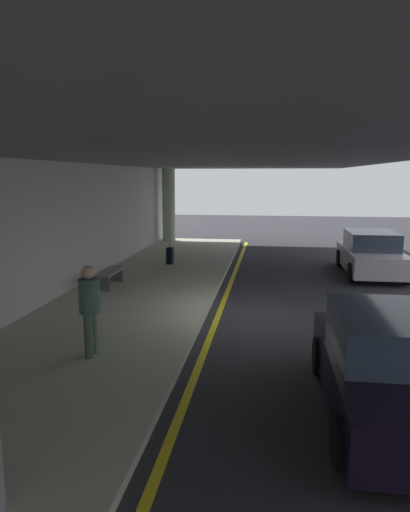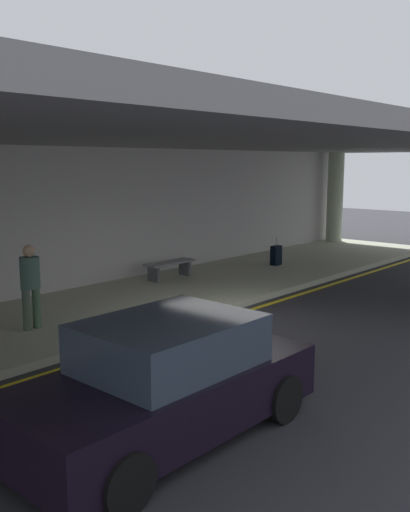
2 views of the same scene
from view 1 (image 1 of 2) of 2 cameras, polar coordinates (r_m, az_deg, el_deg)
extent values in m
plane|color=#29292D|center=(11.56, 5.25, -7.39)|extent=(60.00, 60.00, 0.00)
cube|color=#AFB299|center=(12.08, -9.68, -6.37)|extent=(26.00, 4.20, 0.15)
cube|color=yellow|center=(11.62, 1.65, -7.25)|extent=(26.00, 0.14, 0.01)
cylinder|color=#AAB798|center=(23.65, -4.48, 6.27)|extent=(0.65, 0.65, 3.65)
cube|color=gray|center=(11.48, -7.81, 12.41)|extent=(28.00, 13.20, 0.30)
cube|color=#B9B5B2|center=(12.59, -19.73, 2.33)|extent=(26.00, 0.30, 3.80)
cube|color=black|center=(7.35, 21.86, -13.81)|extent=(4.10, 1.80, 0.70)
cube|color=#2D3847|center=(7.21, 22.00, -8.74)|extent=(2.10, 1.60, 0.60)
cylinder|color=black|center=(8.52, 13.91, -11.74)|extent=(0.64, 0.22, 0.64)
cylinder|color=black|center=(6.10, 16.56, -20.99)|extent=(0.64, 0.22, 0.64)
cube|color=#B9B4BD|center=(17.24, 19.67, -0.34)|extent=(4.10, 1.80, 0.70)
cube|color=#2D3847|center=(17.24, 19.73, 1.84)|extent=(2.10, 1.60, 0.60)
cylinder|color=black|center=(18.44, 16.22, -0.26)|extent=(0.64, 0.22, 0.64)
cylinder|color=black|center=(18.76, 21.36, -0.38)|extent=(0.64, 0.22, 0.64)
cylinder|color=black|center=(15.82, 17.56, -1.94)|extent=(0.64, 0.22, 0.64)
cylinder|color=black|center=(16.19, 23.51, -2.04)|extent=(0.64, 0.22, 0.64)
cylinder|color=#445344|center=(8.75, -14.09, -9.49)|extent=(0.16, 0.16, 0.82)
cylinder|color=#405E44|center=(8.94, -13.56, -9.04)|extent=(0.16, 0.16, 0.82)
cylinder|color=#3D5C50|center=(8.64, -14.02, -4.74)|extent=(0.38, 0.38, 0.62)
sphere|color=tan|center=(8.55, -14.14, -1.95)|extent=(0.24, 0.24, 0.24)
cube|color=black|center=(17.50, -4.32, 0.05)|extent=(0.36, 0.22, 0.62)
cylinder|color=slate|center=(17.43, -4.34, 1.51)|extent=(0.02, 0.02, 0.28)
cube|color=slate|center=(14.18, -11.59, -1.84)|extent=(1.60, 0.50, 0.06)
cube|color=#4C4C51|center=(13.66, -12.43, -3.34)|extent=(0.10, 0.40, 0.42)
cube|color=#4C4C51|center=(14.80, -10.76, -2.28)|extent=(0.10, 0.40, 0.42)
camera|label=2|loc=(6.86, 82.36, 1.31)|focal=40.17mm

